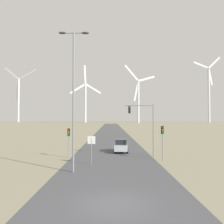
{
  "coord_description": "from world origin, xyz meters",
  "views": [
    {
      "loc": [
        -0.15,
        -12.43,
        4.87
      ],
      "look_at": [
        0.0,
        14.77,
        5.59
      ],
      "focal_mm": 35.0,
      "sensor_mm": 36.0,
      "label": 1
    }
  ],
  "objects_px": {
    "streetlamp": "(74,87)",
    "car_approaching": "(121,146)",
    "stop_sign_near": "(91,145)",
    "traffic_light_post_near_right": "(162,135)",
    "traffic_light_mast_overhead": "(144,120)",
    "wind_turbine_far_left": "(19,95)",
    "wind_turbine_left": "(85,98)",
    "traffic_light_post_near_left": "(69,136)",
    "wind_turbine_right": "(209,90)",
    "wind_turbine_center": "(138,96)"
  },
  "relations": [
    {
      "from": "stop_sign_near",
      "to": "traffic_light_post_near_left",
      "type": "xyz_separation_m",
      "value": [
        -3.14,
        3.9,
        0.55
      ]
    },
    {
      "from": "stop_sign_near",
      "to": "traffic_light_post_near_right",
      "type": "distance_m",
      "value": 8.29
    },
    {
      "from": "traffic_light_post_near_left",
      "to": "wind_turbine_far_left",
      "type": "distance_m",
      "value": 241.82
    },
    {
      "from": "stop_sign_near",
      "to": "traffic_light_post_near_right",
      "type": "height_order",
      "value": "traffic_light_post_near_right"
    },
    {
      "from": "traffic_light_mast_overhead",
      "to": "car_approaching",
      "type": "xyz_separation_m",
      "value": [
        -2.81,
        3.69,
        -3.71
      ]
    },
    {
      "from": "traffic_light_mast_overhead",
      "to": "wind_turbine_far_left",
      "type": "height_order",
      "value": "wind_turbine_far_left"
    },
    {
      "from": "stop_sign_near",
      "to": "wind_turbine_center",
      "type": "bearing_deg",
      "value": 81.27
    },
    {
      "from": "traffic_light_post_near_left",
      "to": "wind_turbine_center",
      "type": "relative_size",
      "value": 0.07
    },
    {
      "from": "wind_turbine_far_left",
      "to": "traffic_light_post_near_left",
      "type": "bearing_deg",
      "value": -65.7
    },
    {
      "from": "traffic_light_post_near_left",
      "to": "wind_turbine_right",
      "type": "height_order",
      "value": "wind_turbine_right"
    },
    {
      "from": "wind_turbine_right",
      "to": "wind_turbine_left",
      "type": "bearing_deg",
      "value": 177.43
    },
    {
      "from": "wind_turbine_left",
      "to": "traffic_light_mast_overhead",
      "type": "bearing_deg",
      "value": -81.18
    },
    {
      "from": "car_approaching",
      "to": "wind_turbine_left",
      "type": "xyz_separation_m",
      "value": [
        -27.11,
        189.13,
        23.78
      ]
    },
    {
      "from": "traffic_light_post_near_left",
      "to": "wind_turbine_right",
      "type": "bearing_deg",
      "value": 61.43
    },
    {
      "from": "stop_sign_near",
      "to": "wind_turbine_right",
      "type": "height_order",
      "value": "wind_turbine_right"
    },
    {
      "from": "streetlamp",
      "to": "wind_turbine_left",
      "type": "bearing_deg",
      "value": 96.35
    },
    {
      "from": "traffic_light_mast_overhead",
      "to": "car_approaching",
      "type": "bearing_deg",
      "value": 127.23
    },
    {
      "from": "stop_sign_near",
      "to": "traffic_light_mast_overhead",
      "type": "bearing_deg",
      "value": 36.6
    },
    {
      "from": "wind_turbine_far_left",
      "to": "wind_turbine_center",
      "type": "distance_m",
      "value": 136.18
    },
    {
      "from": "traffic_light_post_near_right",
      "to": "streetlamp",
      "type": "bearing_deg",
      "value": -149.93
    },
    {
      "from": "wind_turbine_far_left",
      "to": "wind_turbine_center",
      "type": "xyz_separation_m",
      "value": [
        130.05,
        -40.05,
        -5.12
      ]
    },
    {
      "from": "wind_turbine_far_left",
      "to": "wind_turbine_center",
      "type": "relative_size",
      "value": 1.17
    },
    {
      "from": "wind_turbine_center",
      "to": "traffic_light_mast_overhead",
      "type": "bearing_deg",
      "value": -96.99
    },
    {
      "from": "streetlamp",
      "to": "traffic_light_post_near_left",
      "type": "relative_size",
      "value": 3.56
    },
    {
      "from": "traffic_light_post_near_left",
      "to": "car_approaching",
      "type": "bearing_deg",
      "value": 33.96
    },
    {
      "from": "streetlamp",
      "to": "traffic_light_post_near_left",
      "type": "xyz_separation_m",
      "value": [
        -1.78,
        7.07,
        -5.03
      ]
    },
    {
      "from": "streetlamp",
      "to": "traffic_light_mast_overhead",
      "type": "distance_m",
      "value": 11.29
    },
    {
      "from": "streetlamp",
      "to": "traffic_light_post_near_left",
      "type": "distance_m",
      "value": 8.86
    },
    {
      "from": "wind_turbine_far_left",
      "to": "wind_turbine_left",
      "type": "relative_size",
      "value": 1.09
    },
    {
      "from": "traffic_light_post_near_right",
      "to": "traffic_light_mast_overhead",
      "type": "xyz_separation_m",
      "value": [
        -1.71,
        2.42,
        1.75
      ]
    },
    {
      "from": "stop_sign_near",
      "to": "traffic_light_post_near_left",
      "type": "bearing_deg",
      "value": 128.79
    },
    {
      "from": "traffic_light_post_near_left",
      "to": "traffic_light_mast_overhead",
      "type": "relative_size",
      "value": 0.53
    },
    {
      "from": "traffic_light_mast_overhead",
      "to": "car_approaching",
      "type": "height_order",
      "value": "traffic_light_mast_overhead"
    },
    {
      "from": "traffic_light_post_near_left",
      "to": "wind_turbine_right",
      "type": "xyz_separation_m",
      "value": [
        102.37,
        188.03,
        29.64
      ]
    },
    {
      "from": "streetlamp",
      "to": "car_approaching",
      "type": "distance_m",
      "value": 14.15
    },
    {
      "from": "stop_sign_near",
      "to": "wind_turbine_right",
      "type": "bearing_deg",
      "value": 62.66
    },
    {
      "from": "streetlamp",
      "to": "wind_turbine_center",
      "type": "height_order",
      "value": "wind_turbine_center"
    },
    {
      "from": "stop_sign_near",
      "to": "wind_turbine_far_left",
      "type": "height_order",
      "value": "wind_turbine_far_left"
    },
    {
      "from": "wind_turbine_left",
      "to": "wind_turbine_right",
      "type": "xyz_separation_m",
      "value": [
        122.92,
        -5.52,
        7.57
      ]
    },
    {
      "from": "traffic_light_post_near_right",
      "to": "wind_turbine_center",
      "type": "xyz_separation_m",
      "value": [
        20.12,
        180.59,
        22.23
      ]
    },
    {
      "from": "streetlamp",
      "to": "traffic_light_mast_overhead",
      "type": "xyz_separation_m",
      "value": [
        7.59,
        7.8,
        -3.02
      ]
    },
    {
      "from": "traffic_light_post_near_right",
      "to": "stop_sign_near",
      "type": "bearing_deg",
      "value": -164.43
    },
    {
      "from": "streetlamp",
      "to": "stop_sign_near",
      "type": "xyz_separation_m",
      "value": [
        1.35,
        3.17,
        -5.58
      ]
    },
    {
      "from": "streetlamp",
      "to": "car_approaching",
      "type": "xyz_separation_m",
      "value": [
        4.78,
        11.49,
        -6.74
      ]
    },
    {
      "from": "wind_turbine_far_left",
      "to": "wind_turbine_left",
      "type": "bearing_deg",
      "value": -17.98
    },
    {
      "from": "traffic_light_post_near_right",
      "to": "traffic_light_mast_overhead",
      "type": "distance_m",
      "value": 3.44
    },
    {
      "from": "traffic_light_post_near_left",
      "to": "wind_turbine_center",
      "type": "bearing_deg",
      "value": 80.11
    },
    {
      "from": "traffic_light_post_near_right",
      "to": "wind_turbine_far_left",
      "type": "relative_size",
      "value": 0.06
    },
    {
      "from": "stop_sign_near",
      "to": "wind_turbine_right",
      "type": "relative_size",
      "value": 0.04
    },
    {
      "from": "wind_turbine_left",
      "to": "car_approaching",
      "type": "bearing_deg",
      "value": -81.84
    }
  ]
}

